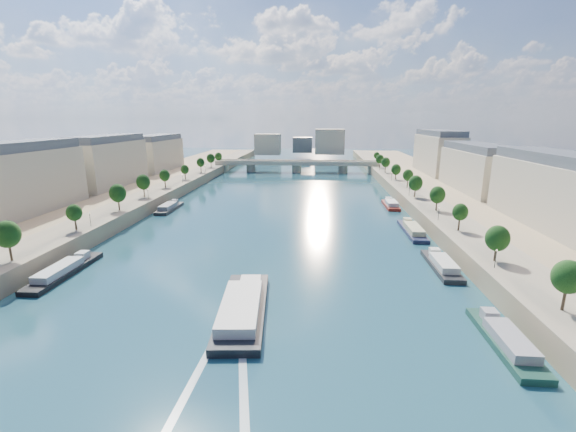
# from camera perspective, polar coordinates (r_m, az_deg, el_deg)

# --- Properties ---
(ground) EXTENTS (700.00, 700.00, 0.00)m
(ground) POSITION_cam_1_polar(r_m,az_deg,el_deg) (140.67, -1.61, -0.66)
(ground) COLOR #0D2F39
(ground) RESTS_ON ground
(quay_left) EXTENTS (44.00, 520.00, 5.00)m
(quay_left) POSITION_cam_1_polar(r_m,az_deg,el_deg) (163.86, -27.54, 0.75)
(quay_left) COLOR #9E8460
(quay_left) RESTS_ON ground
(quay_right) EXTENTS (44.00, 520.00, 5.00)m
(quay_right) POSITION_cam_1_polar(r_m,az_deg,el_deg) (150.83, 26.73, -0.20)
(quay_right) COLOR #9E8460
(quay_right) RESTS_ON ground
(pave_left) EXTENTS (14.00, 520.00, 0.10)m
(pave_left) POSITION_cam_1_polar(r_m,az_deg,el_deg) (155.95, -22.95, 1.60)
(pave_left) COLOR gray
(pave_left) RESTS_ON quay_left
(pave_right) EXTENTS (14.00, 520.00, 0.10)m
(pave_right) POSITION_cam_1_polar(r_m,az_deg,el_deg) (145.17, 21.37, 0.88)
(pave_right) COLOR gray
(pave_right) RESTS_ON quay_right
(trees_left) EXTENTS (4.80, 268.80, 8.26)m
(trees_left) POSITION_cam_1_polar(r_m,az_deg,el_deg) (155.81, -22.16, 3.70)
(trees_left) COLOR #382B1E
(trees_left) RESTS_ON ground
(trees_right) EXTENTS (4.80, 268.80, 8.26)m
(trees_right) POSITION_cam_1_polar(r_m,az_deg,el_deg) (152.98, 19.77, 3.74)
(trees_right) COLOR #382B1E
(trees_right) RESTS_ON ground
(lamps_left) EXTENTS (0.36, 200.36, 4.28)m
(lamps_left) POSITION_cam_1_polar(r_m,az_deg,el_deg) (144.69, -23.24, 1.77)
(lamps_left) COLOR black
(lamps_left) RESTS_ON ground
(lamps_right) EXTENTS (0.36, 200.36, 4.28)m
(lamps_right) POSITION_cam_1_polar(r_m,az_deg,el_deg) (148.07, 19.25, 2.39)
(lamps_right) COLOR black
(lamps_right) RESTS_ON ground
(buildings_left) EXTENTS (16.00, 226.00, 23.20)m
(buildings_left) POSITION_cam_1_polar(r_m,az_deg,el_deg) (178.62, -29.62, 6.06)
(buildings_left) COLOR #BDB191
(buildings_left) RESTS_ON ground
(buildings_right) EXTENTS (16.00, 226.00, 23.20)m
(buildings_right) POSITION_cam_1_polar(r_m,az_deg,el_deg) (164.51, 29.93, 5.47)
(buildings_right) COLOR #BDB191
(buildings_right) RESTS_ON ground
(skyline) EXTENTS (79.00, 42.00, 22.00)m
(skyline) POSITION_cam_1_polar(r_m,az_deg,el_deg) (355.55, 2.60, 10.76)
(skyline) COLOR #BDB191
(skyline) RESTS_ON ground
(bridge) EXTENTS (112.00, 12.00, 8.15)m
(bridge) POSITION_cam_1_polar(r_m,az_deg,el_deg) (268.51, 1.29, 7.59)
(bridge) COLOR #C1B79E
(bridge) RESTS_ON ground
(tour_barge) EXTENTS (10.98, 30.16, 4.01)m
(tour_barge) POSITION_cam_1_polar(r_m,az_deg,el_deg) (75.79, -6.75, -13.37)
(tour_barge) COLOR black
(tour_barge) RESTS_ON ground
(wake) EXTENTS (10.74, 26.03, 0.04)m
(wake) POSITION_cam_1_polar(r_m,az_deg,el_deg) (62.60, -9.79, -21.23)
(wake) COLOR silver
(wake) RESTS_ON ground
(moored_barges_left) EXTENTS (5.00, 155.42, 3.60)m
(moored_barges_left) POSITION_cam_1_polar(r_m,az_deg,el_deg) (98.33, -34.03, -9.37)
(moored_barges_left) COLOR #1A2039
(moored_barges_left) RESTS_ON ground
(moored_barges_right) EXTENTS (5.00, 160.70, 3.60)m
(moored_barges_right) POSITION_cam_1_polar(r_m,az_deg,el_deg) (100.89, 22.28, -7.36)
(moored_barges_right) COLOR black
(moored_barges_right) RESTS_ON ground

